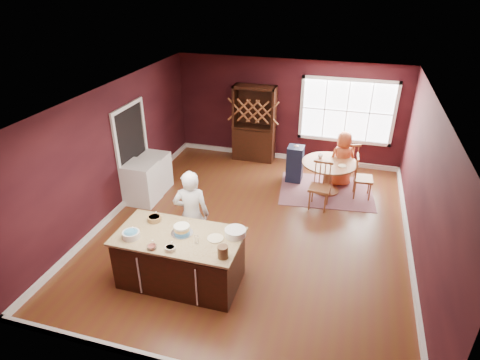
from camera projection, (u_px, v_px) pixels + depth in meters
name	position (u px, v px, depth m)	size (l,w,h in m)	color
room_shell	(255.00, 167.00, 7.56)	(7.00, 7.00, 7.00)	#582917
window	(347.00, 111.00, 10.08)	(2.36, 0.10, 1.66)	white
doorway	(133.00, 153.00, 8.96)	(0.08, 1.26, 2.13)	white
kitchen_island	(180.00, 259.00, 6.56)	(2.01, 1.06, 0.92)	#35120C
dining_table	(328.00, 171.00, 9.25)	(1.24, 1.24, 0.75)	brown
baker	(192.00, 215.00, 6.99)	(0.62, 0.41, 1.71)	silver
layer_cake	(182.00, 230.00, 6.36)	(0.36, 0.36, 0.14)	white
bowl_blue	(131.00, 235.00, 6.27)	(0.27, 0.27, 0.10)	silver
bowl_yellow	(154.00, 219.00, 6.69)	(0.23, 0.23, 0.08)	#906847
bowl_pink	(152.00, 247.00, 6.02)	(0.15, 0.15, 0.06)	silver
bowl_olive	(170.00, 248.00, 5.99)	(0.16, 0.16, 0.06)	beige
drinking_glass	(197.00, 239.00, 6.13)	(0.07, 0.07, 0.14)	white
dinner_plate	(215.00, 238.00, 6.25)	(0.26, 0.26, 0.02)	beige
white_tub	(235.00, 232.00, 6.31)	(0.34, 0.34, 0.12)	beige
stoneware_crock	(223.00, 252.00, 5.81)	(0.16, 0.16, 0.19)	#4C3A26
rug	(326.00, 191.00, 9.49)	(2.14, 1.65, 0.01)	brown
chair_east	(364.00, 177.00, 9.03)	(0.43, 0.41, 1.02)	#99602D
chair_south	(320.00, 186.00, 8.60)	(0.44, 0.42, 1.05)	brown
chair_north	(348.00, 160.00, 9.80)	(0.43, 0.41, 1.02)	olive
seated_woman	(342.00, 159.00, 9.49)	(0.66, 0.43, 1.35)	#C1532A
high_chair	(295.00, 163.00, 9.77)	(0.38, 0.38, 0.94)	black
toddler	(299.00, 150.00, 9.60)	(0.18, 0.14, 0.26)	#8CA5BF
table_plate	(342.00, 166.00, 8.97)	(0.19, 0.19, 0.01)	beige
table_cup	(320.00, 156.00, 9.34)	(0.11, 0.11, 0.09)	white
hutch	(254.00, 124.00, 10.66)	(1.11, 0.46, 2.03)	#361C0F
washer	(142.00, 183.00, 8.86)	(0.64, 0.62, 0.93)	white
dryer	(155.00, 172.00, 9.42)	(0.60, 0.58, 0.88)	white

